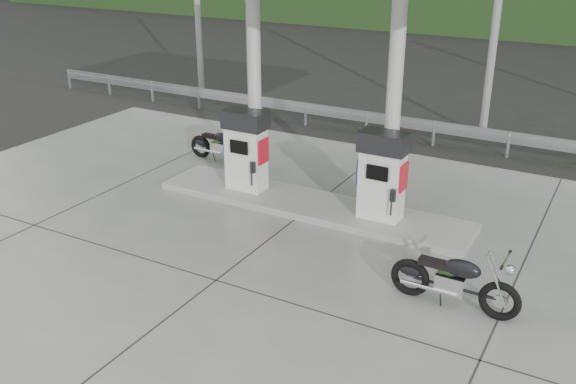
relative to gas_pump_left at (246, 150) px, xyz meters
The scene contains 11 objects.
ground 3.16m from the gas_pump_left, 57.38° to the right, with size 160.00×160.00×0.00m, color black.
forecourt_apron 3.15m from the gas_pump_left, 57.38° to the right, with size 18.00×14.00×0.02m, color slate.
pump_island 1.87m from the gas_pump_left, ahead, with size 7.00×1.40×0.15m, color gray.
gas_pump_left is the anchor object (origin of this frame).
gas_pump_right 3.20m from the gas_pump_left, ahead, with size 0.95×0.55×1.80m, color white, non-canonical shape.
canopy_column_left 1.65m from the gas_pump_left, 90.00° to the left, with size 0.30×0.30×5.00m, color silver.
canopy_column_right 3.60m from the gas_pump_left, ahead, with size 0.30×0.30×5.00m, color silver.
guardrail 5.74m from the gas_pump_left, 73.78° to the left, with size 26.00×0.16×1.42m, color gray, non-canonical shape.
road 9.20m from the gas_pump_left, 79.92° to the left, with size 60.00×7.00×0.01m, color black.
motorcycle_left 2.41m from the gas_pump_left, 139.21° to the left, with size 1.79×0.56×0.85m, color black, non-canonical shape.
motorcycle_right 5.87m from the gas_pump_left, 23.40° to the right, with size 1.96×0.62×0.93m, color black, non-canonical shape.
Camera 1 is at (5.75, -8.76, 5.65)m, focal length 40.00 mm.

